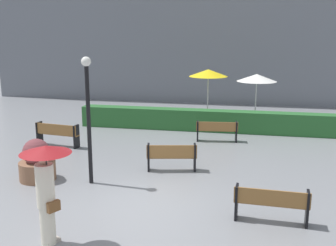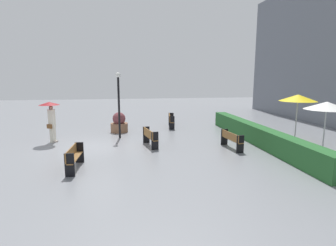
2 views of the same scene
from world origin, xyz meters
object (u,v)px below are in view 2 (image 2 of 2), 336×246
object	(u,v)px
lamp_post	(119,98)
bench_far_left	(171,120)
planter_pot	(119,124)
bench_near_right	(74,156)
patio_umbrella_yellow	(298,98)
patio_umbrella_white	(327,106)
bench_mid_center	(150,136)
bench_back_row	(231,139)
pedestrian_with_umbrella	(51,116)

from	to	relation	value
lamp_post	bench_far_left	bearing A→B (deg)	128.82
planter_pot	lamp_post	distance (m)	2.43
bench_near_right	planter_pot	size ratio (longest dim) A/B	1.37
bench_far_left	patio_umbrella_yellow	bearing A→B (deg)	48.67
bench_near_right	planter_pot	bearing A→B (deg)	167.20
bench_far_left	planter_pot	size ratio (longest dim) A/B	1.44
lamp_post	patio_umbrella_white	size ratio (longest dim) A/B	1.55
bench_far_left	bench_mid_center	distance (m)	5.27
bench_back_row	patio_umbrella_white	bearing A→B (deg)	67.91
patio_umbrella_yellow	patio_umbrella_white	size ratio (longest dim) A/B	1.07
planter_pot	patio_umbrella_yellow	distance (m)	10.47
bench_back_row	pedestrian_with_umbrella	xyz separation A→B (m)	(-2.74, -8.97, 0.94)
bench_far_left	lamp_post	bearing A→B (deg)	-51.18
bench_far_left	patio_umbrella_yellow	world-z (taller)	patio_umbrella_yellow
patio_umbrella_yellow	lamp_post	bearing A→B (deg)	-104.55
bench_near_right	patio_umbrella_yellow	world-z (taller)	patio_umbrella_yellow
bench_mid_center	lamp_post	world-z (taller)	lamp_post
pedestrian_with_umbrella	planter_pot	distance (m)	4.22
bench_back_row	patio_umbrella_yellow	distance (m)	4.46
bench_back_row	lamp_post	size ratio (longest dim) A/B	0.46
bench_mid_center	planter_pot	xyz separation A→B (m)	(-3.82, -1.60, 0.03)
bench_back_row	lamp_post	distance (m)	6.57
bench_back_row	patio_umbrella_white	distance (m)	4.40
bench_far_left	bench_mid_center	xyz separation A→B (m)	(4.91, -1.92, -0.02)
bench_near_right	planter_pot	distance (m)	6.97
bench_back_row	pedestrian_with_umbrella	distance (m)	9.43
bench_mid_center	patio_umbrella_yellow	world-z (taller)	patio_umbrella_yellow
pedestrian_with_umbrella	lamp_post	bearing A→B (deg)	98.08
pedestrian_with_umbrella	bench_far_left	bearing A→B (deg)	115.11
lamp_post	patio_umbrella_white	world-z (taller)	lamp_post
bench_back_row	pedestrian_with_umbrella	bearing A→B (deg)	-106.98
bench_far_left	planter_pot	bearing A→B (deg)	-72.74
patio_umbrella_yellow	planter_pot	bearing A→B (deg)	-113.57
bench_mid_center	bench_far_left	bearing A→B (deg)	158.67
bench_far_left	patio_umbrella_yellow	distance (m)	8.10
bench_far_left	bench_near_right	bearing A→B (deg)	-32.68
patio_umbrella_yellow	bench_back_row	bearing A→B (deg)	-78.44
bench_back_row	patio_umbrella_yellow	xyz separation A→B (m)	(-0.81, 3.96, 1.88)
bench_far_left	lamp_post	world-z (taller)	lamp_post
bench_back_row	patio_umbrella_yellow	size ratio (longest dim) A/B	0.67
lamp_post	patio_umbrella_yellow	xyz separation A→B (m)	(2.43, 9.38, 0.08)
bench_far_left	pedestrian_with_umbrella	bearing A→B (deg)	-64.89
bench_mid_center	pedestrian_with_umbrella	world-z (taller)	pedestrian_with_umbrella
pedestrian_with_umbrella	lamp_post	size ratio (longest dim) A/B	0.59
bench_far_left	lamp_post	xyz separation A→B (m)	(2.78, -3.45, 1.75)
bench_back_row	lamp_post	xyz separation A→B (m)	(-3.24, -5.42, 1.80)
pedestrian_with_umbrella	lamp_post	xyz separation A→B (m)	(-0.50, 3.55, 0.85)
bench_near_right	patio_umbrella_yellow	size ratio (longest dim) A/B	0.68
bench_far_left	lamp_post	size ratio (longest dim) A/B	0.49
bench_far_left	bench_near_right	size ratio (longest dim) A/B	1.05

